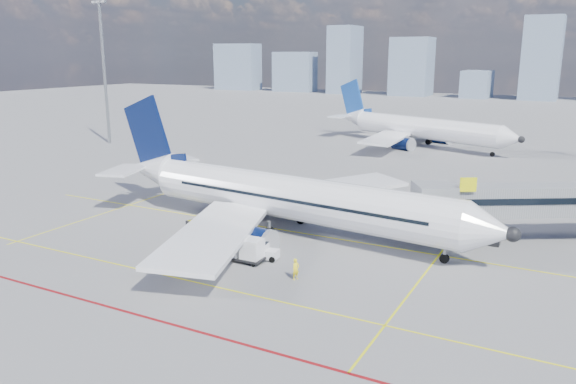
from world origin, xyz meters
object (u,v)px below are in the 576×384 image
at_px(baggage_tug, 265,252).
at_px(cargo_dolly, 242,248).
at_px(belt_loader, 205,225).
at_px(ramp_worker, 296,269).
at_px(main_aircraft, 279,196).
at_px(second_aircraft, 418,128).

bearing_deg(baggage_tug, cargo_dolly, -147.54).
bearing_deg(belt_loader, cargo_dolly, -21.10).
relative_size(baggage_tug, belt_loader, 0.38).
bearing_deg(ramp_worker, cargo_dolly, 98.81).
bearing_deg(cargo_dolly, belt_loader, 143.92).
relative_size(main_aircraft, baggage_tug, 19.99).
height_order(belt_loader, ramp_worker, belt_loader).
xyz_separation_m(main_aircraft, cargo_dolly, (1.48, -8.85, -2.13)).
xyz_separation_m(main_aircraft, ramp_worker, (7.00, -10.20, -2.41)).
xyz_separation_m(main_aircraft, baggage_tug, (2.88, -7.65, -2.56)).
distance_m(baggage_tug, cargo_dolly, 1.89).
bearing_deg(main_aircraft, belt_loader, -141.38).
relative_size(belt_loader, ramp_worker, 3.50).
xyz_separation_m(cargo_dolly, ramp_worker, (5.51, -1.35, -0.29)).
xyz_separation_m(main_aircraft, second_aircraft, (-2.14, 56.02, 0.00)).
height_order(second_aircraft, baggage_tug, second_aircraft).
distance_m(main_aircraft, baggage_tug, 8.57).
xyz_separation_m(baggage_tug, belt_loader, (-8.77, 3.90, -0.07)).
bearing_deg(cargo_dolly, baggage_tug, 39.32).
distance_m(baggage_tug, ramp_worker, 4.85).
height_order(main_aircraft, baggage_tug, main_aircraft).
distance_m(belt_loader, ramp_worker, 14.42).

